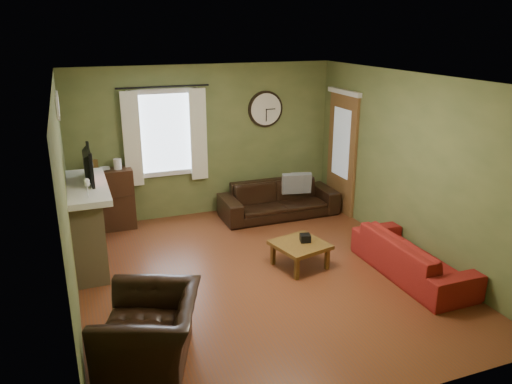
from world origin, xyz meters
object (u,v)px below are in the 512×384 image
object	(u,v)px
bookshelf	(107,200)
sofa_red	(412,256)
armchair	(150,331)
coffee_table	(300,255)
sofa_brown	(279,199)

from	to	relation	value
bookshelf	sofa_red	bearing A→B (deg)	-40.42
armchair	coffee_table	bearing A→B (deg)	141.01
bookshelf	coffee_table	xyz separation A→B (m)	(2.35, -2.35, -0.33)
sofa_brown	armchair	bearing A→B (deg)	-130.40
sofa_brown	armchair	world-z (taller)	armchair
sofa_brown	bookshelf	bearing A→B (deg)	171.68
bookshelf	sofa_red	world-z (taller)	bookshelf
bookshelf	coffee_table	size ratio (longest dim) A/B	1.51
sofa_red	armchair	xyz separation A→B (m)	(-3.57, -0.59, 0.07)
coffee_table	armchair	bearing A→B (deg)	-149.50
bookshelf	coffee_table	world-z (taller)	bookshelf
sofa_brown	sofa_red	size ratio (longest dim) A/B	1.09
sofa_brown	armchair	distance (m)	4.30
bookshelf	coffee_table	distance (m)	3.34
sofa_brown	sofa_red	world-z (taller)	sofa_brown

